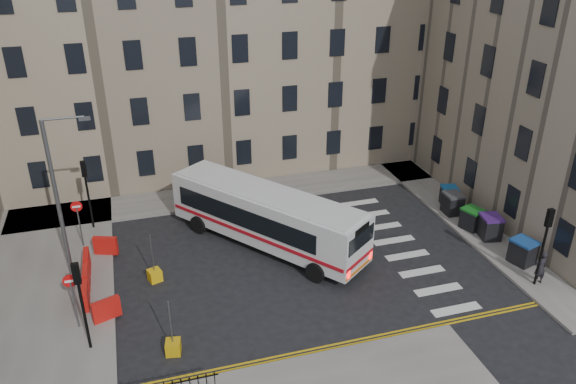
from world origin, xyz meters
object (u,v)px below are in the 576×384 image
bus (266,215)px  bollard_yellow (155,275)px  wheelie_bin_b (490,227)px  wheelie_bin_a (523,251)px  pedestrian (540,267)px  streetlamp (57,198)px  bollard_chevron (173,347)px  wheelie_bin_c (472,219)px  wheelie_bin_d (453,203)px  wheelie_bin_e (449,196)px

bus → bollard_yellow: (-6.17, -1.73, -1.52)m
bus → wheelie_bin_b: bus is taller
wheelie_bin_a → pedestrian: (-0.40, -1.76, 0.24)m
wheelie_bin_a → pedestrian: pedestrian is taller
streetlamp → bus: (10.13, 0.02, -2.51)m
bollard_chevron → wheelie_bin_a: bearing=4.7°
bollard_yellow → bollard_chevron: same height
bus → pedestrian: size_ratio=6.07×
wheelie_bin_a → wheelie_bin_c: 3.89m
wheelie_bin_b → pedestrian: 4.44m
streetlamp → wheelie_bin_a: size_ratio=5.73×
streetlamp → bollard_chevron: size_ratio=13.57×
wheelie_bin_c → bollard_yellow: 17.76m
bollard_chevron → wheelie_bin_c: bearing=17.0°
wheelie_bin_d → bollard_chevron: (-17.38, -7.28, -0.49)m
wheelie_bin_c → wheelie_bin_d: 1.94m
wheelie_bin_a → wheelie_bin_b: 2.67m
wheelie_bin_a → wheelie_bin_b: wheelie_bin_b is taller
streetlamp → wheelie_bin_b: 22.57m
bollard_chevron → bollard_yellow: bearing=93.2°
bollard_yellow → bollard_chevron: bearing=-86.8°
pedestrian → bollard_chevron: size_ratio=2.98×
wheelie_bin_c → pedestrian: pedestrian is taller
wheelie_bin_c → wheelie_bin_d: bearing=72.4°
pedestrian → bollard_chevron: bearing=-1.1°
wheelie_bin_c → bollard_yellow: wheelie_bin_c is taller
bus → bollard_yellow: size_ratio=18.07×
pedestrian → bus: bearing=-32.8°
bollard_yellow → wheelie_bin_b: bearing=-4.2°
streetlamp → wheelie_bin_e: 22.35m
wheelie_bin_d → bollard_yellow: size_ratio=2.13×
streetlamp → wheelie_bin_b: streetlamp is taller
wheelie_bin_b → bollard_chevron: (-17.82, -4.14, -0.52)m
bus → bollard_yellow: bus is taller
wheelie_bin_c → bollard_yellow: size_ratio=2.28×
bollard_chevron → bus: bearing=50.8°
wheelie_bin_e → bollard_chevron: (-17.76, -8.29, -0.45)m
bus → wheelie_bin_a: bus is taller
wheelie_bin_b → bollard_chevron: bearing=-156.1°
wheelie_bin_a → bollard_yellow: size_ratio=2.37×
bus → pedestrian: (11.64, -7.48, -0.78)m
wheelie_bin_a → wheelie_bin_e: (-0.14, 6.82, -0.06)m
wheelie_bin_e → bollard_yellow: wheelie_bin_e is taller
wheelie_bin_c → streetlamp: bearing=155.8°
pedestrian → bollard_yellow: (-17.81, 5.75, -0.74)m
wheelie_bin_c → pedestrian: 5.63m
wheelie_bin_d → pedestrian: size_ratio=0.71×
streetlamp → wheelie_bin_c: 22.08m
wheelie_bin_e → bus: bearing=-161.6°
wheelie_bin_d → wheelie_bin_e: (0.38, 1.01, -0.04)m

